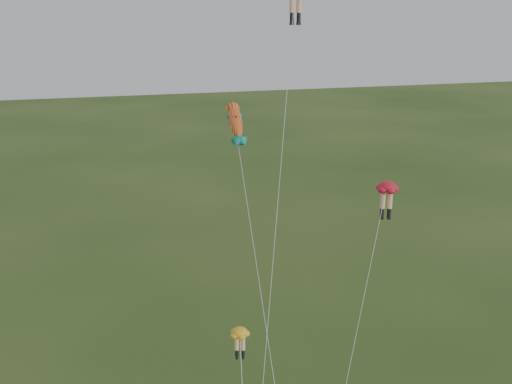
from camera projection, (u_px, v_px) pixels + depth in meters
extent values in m
cylinder|color=#FABB93|center=(292.00, 3.00, 34.01)|extent=(0.32, 0.32, 1.11)
cylinder|color=black|center=(292.00, 18.00, 34.26)|extent=(0.25, 0.25, 0.55)
cube|color=black|center=(292.00, 24.00, 34.37)|extent=(0.19, 0.33, 0.16)
cylinder|color=#FABB93|center=(299.00, 3.00, 34.15)|extent=(0.32, 0.32, 1.11)
cylinder|color=black|center=(299.00, 18.00, 34.39)|extent=(0.25, 0.25, 0.55)
cube|color=black|center=(299.00, 24.00, 34.50)|extent=(0.19, 0.33, 0.16)
cylinder|color=silver|center=(277.00, 210.00, 32.03)|extent=(5.44, 10.20, 24.77)
ellipsoid|color=red|center=(387.00, 187.00, 30.33)|extent=(1.54, 1.54, 0.62)
cylinder|color=#FABB93|center=(383.00, 200.00, 30.55)|extent=(0.28, 0.28, 0.95)
cylinder|color=black|center=(382.00, 212.00, 30.76)|extent=(0.22, 0.22, 0.47)
cube|color=black|center=(382.00, 218.00, 30.86)|extent=(0.23, 0.31, 0.14)
cylinder|color=#FABB93|center=(390.00, 200.00, 30.55)|extent=(0.28, 0.28, 0.95)
cylinder|color=black|center=(389.00, 212.00, 30.76)|extent=(0.22, 0.22, 0.47)
cube|color=black|center=(389.00, 218.00, 30.86)|extent=(0.23, 0.31, 0.14)
cylinder|color=silver|center=(358.00, 326.00, 29.98)|extent=(4.58, 3.99, 14.44)
ellipsoid|color=gold|center=(240.00, 332.00, 28.47)|extent=(1.25, 1.25, 0.51)
cylinder|color=#FABB93|center=(237.00, 343.00, 28.65)|extent=(0.23, 0.23, 0.78)
cylinder|color=black|center=(237.00, 353.00, 28.83)|extent=(0.18, 0.18, 0.39)
cube|color=black|center=(237.00, 357.00, 28.90)|extent=(0.18, 0.25, 0.11)
cylinder|color=#FABB93|center=(243.00, 343.00, 28.66)|extent=(0.23, 0.23, 0.78)
cylinder|color=black|center=(243.00, 353.00, 28.83)|extent=(0.18, 0.18, 0.39)
cube|color=black|center=(243.00, 357.00, 28.91)|extent=(0.18, 0.25, 0.11)
ellipsoid|color=orange|center=(235.00, 120.00, 35.27)|extent=(1.15, 3.13, 2.47)
sphere|color=orange|center=(235.00, 120.00, 35.27)|extent=(1.00, 1.32, 1.25)
cone|color=#13816D|center=(235.00, 120.00, 35.27)|extent=(0.79, 1.19, 1.22)
cone|color=#13816D|center=(235.00, 120.00, 35.27)|extent=(0.79, 1.19, 1.22)
cone|color=#13816D|center=(235.00, 120.00, 35.27)|extent=(0.45, 0.67, 0.68)
cone|color=#13816D|center=(235.00, 120.00, 35.27)|extent=(0.45, 0.67, 0.68)
cone|color=#AD1221|center=(235.00, 120.00, 35.27)|extent=(0.49, 0.68, 0.66)
cylinder|color=silver|center=(259.00, 276.00, 33.14)|extent=(0.11, 10.11, 16.67)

